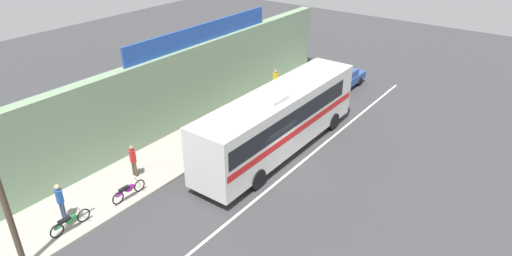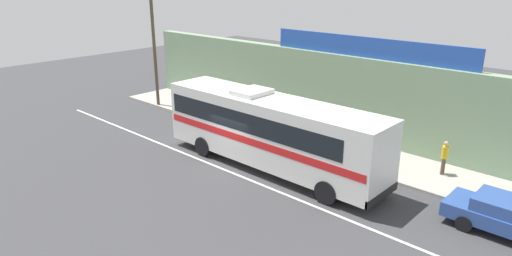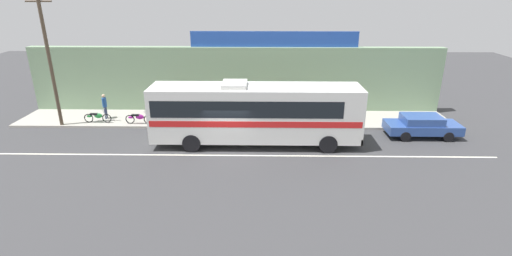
{
  "view_description": "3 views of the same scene",
  "coord_description": "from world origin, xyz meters",
  "px_view_note": "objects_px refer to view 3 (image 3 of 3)",
  "views": [
    {
      "loc": [
        -16.2,
        -10.72,
        12.43
      ],
      "look_at": [
        0.74,
        1.85,
        1.47
      ],
      "focal_mm": 30.79,
      "sensor_mm": 36.0,
      "label": 1
    },
    {
      "loc": [
        14.96,
        -14.62,
        9.14
      ],
      "look_at": [
        0.68,
        0.85,
        1.89
      ],
      "focal_mm": 31.6,
      "sensor_mm": 36.0,
      "label": 2
    },
    {
      "loc": [
        1.98,
        -20.08,
        8.9
      ],
      "look_at": [
        1.62,
        0.66,
        1.1
      ],
      "focal_mm": 26.58,
      "sensor_mm": 36.0,
      "label": 3
    }
  ],
  "objects_px": {
    "utility_pole": "(50,60)",
    "motorcycle_purple": "(97,117)",
    "motorcycle_blue": "(139,118)",
    "parked_car": "(422,125)",
    "intercity_bus": "(254,111)",
    "pedestrian_by_curb": "(105,104)",
    "pedestrian_far_left": "(351,104)",
    "pedestrian_near_shop": "(163,104)"
  },
  "relations": [
    {
      "from": "pedestrian_far_left",
      "to": "motorcycle_purple",
      "type": "bearing_deg",
      "value": -174.91
    },
    {
      "from": "motorcycle_blue",
      "to": "pedestrian_far_left",
      "type": "height_order",
      "value": "pedestrian_far_left"
    },
    {
      "from": "utility_pole",
      "to": "motorcycle_purple",
      "type": "distance_m",
      "value": 4.58
    },
    {
      "from": "motorcycle_purple",
      "to": "pedestrian_near_shop",
      "type": "relative_size",
      "value": 1.07
    },
    {
      "from": "pedestrian_far_left",
      "to": "utility_pole",
      "type": "bearing_deg",
      "value": -174.17
    },
    {
      "from": "motorcycle_blue",
      "to": "utility_pole",
      "type": "bearing_deg",
      "value": -176.96
    },
    {
      "from": "pedestrian_near_shop",
      "to": "pedestrian_by_curb",
      "type": "relative_size",
      "value": 0.99
    },
    {
      "from": "pedestrian_by_curb",
      "to": "pedestrian_near_shop",
      "type": "bearing_deg",
      "value": 2.06
    },
    {
      "from": "parked_car",
      "to": "utility_pole",
      "type": "relative_size",
      "value": 0.53
    },
    {
      "from": "parked_car",
      "to": "pedestrian_near_shop",
      "type": "relative_size",
      "value": 2.58
    },
    {
      "from": "motorcycle_blue",
      "to": "parked_car",
      "type": "bearing_deg",
      "value": -5.13
    },
    {
      "from": "motorcycle_purple",
      "to": "pedestrian_far_left",
      "type": "height_order",
      "value": "pedestrian_far_left"
    },
    {
      "from": "intercity_bus",
      "to": "utility_pole",
      "type": "distance_m",
      "value": 13.55
    },
    {
      "from": "utility_pole",
      "to": "pedestrian_far_left",
      "type": "distance_m",
      "value": 20.16
    },
    {
      "from": "intercity_bus",
      "to": "parked_car",
      "type": "xyz_separation_m",
      "value": [
        10.46,
        1.39,
        -1.33
      ]
    },
    {
      "from": "utility_pole",
      "to": "motorcycle_purple",
      "type": "bearing_deg",
      "value": 11.46
    },
    {
      "from": "utility_pole",
      "to": "pedestrian_near_shop",
      "type": "relative_size",
      "value": 4.9
    },
    {
      "from": "motorcycle_blue",
      "to": "pedestrian_near_shop",
      "type": "bearing_deg",
      "value": 41.45
    },
    {
      "from": "parked_car",
      "to": "pedestrian_far_left",
      "type": "xyz_separation_m",
      "value": [
        -3.73,
        3.39,
        0.35
      ]
    },
    {
      "from": "parked_car",
      "to": "motorcycle_purple",
      "type": "relative_size",
      "value": 2.41
    },
    {
      "from": "intercity_bus",
      "to": "pedestrian_near_shop",
      "type": "bearing_deg",
      "value": 146.83
    },
    {
      "from": "parked_car",
      "to": "motorcycle_blue",
      "type": "distance_m",
      "value": 18.42
    },
    {
      "from": "parked_car",
      "to": "pedestrian_far_left",
      "type": "height_order",
      "value": "pedestrian_far_left"
    },
    {
      "from": "intercity_bus",
      "to": "parked_car",
      "type": "bearing_deg",
      "value": 7.58
    },
    {
      "from": "motorcycle_purple",
      "to": "pedestrian_by_curb",
      "type": "height_order",
      "value": "pedestrian_by_curb"
    },
    {
      "from": "motorcycle_purple",
      "to": "motorcycle_blue",
      "type": "bearing_deg",
      "value": -3.62
    },
    {
      "from": "parked_car",
      "to": "motorcycle_blue",
      "type": "bearing_deg",
      "value": 174.87
    },
    {
      "from": "parked_car",
      "to": "pedestrian_far_left",
      "type": "bearing_deg",
      "value": 137.73
    },
    {
      "from": "motorcycle_blue",
      "to": "pedestrian_by_curb",
      "type": "bearing_deg",
      "value": 157.95
    },
    {
      "from": "intercity_bus",
      "to": "pedestrian_near_shop",
      "type": "distance_m",
      "value": 7.83
    },
    {
      "from": "utility_pole",
      "to": "intercity_bus",
      "type": "bearing_deg",
      "value": -11.98
    },
    {
      "from": "motorcycle_blue",
      "to": "pedestrian_near_shop",
      "type": "relative_size",
      "value": 1.07
    },
    {
      "from": "parked_car",
      "to": "pedestrian_near_shop",
      "type": "distance_m",
      "value": 17.21
    },
    {
      "from": "motorcycle_blue",
      "to": "pedestrian_by_curb",
      "type": "distance_m",
      "value": 2.91
    },
    {
      "from": "pedestrian_far_left",
      "to": "pedestrian_by_curb",
      "type": "bearing_deg",
      "value": -177.76
    },
    {
      "from": "utility_pole",
      "to": "pedestrian_by_curb",
      "type": "relative_size",
      "value": 4.84
    },
    {
      "from": "utility_pole",
      "to": "motorcycle_blue",
      "type": "height_order",
      "value": "utility_pole"
    },
    {
      "from": "motorcycle_blue",
      "to": "pedestrian_by_curb",
      "type": "height_order",
      "value": "pedestrian_by_curb"
    },
    {
      "from": "intercity_bus",
      "to": "motorcycle_purple",
      "type": "xyz_separation_m",
      "value": [
        -10.78,
        3.22,
        -1.5
      ]
    },
    {
      "from": "motorcycle_purple",
      "to": "pedestrian_by_curb",
      "type": "relative_size",
      "value": 1.06
    },
    {
      "from": "motorcycle_blue",
      "to": "motorcycle_purple",
      "type": "relative_size",
      "value": 1.0
    },
    {
      "from": "intercity_bus",
      "to": "pedestrian_by_curb",
      "type": "relative_size",
      "value": 6.9
    }
  ]
}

